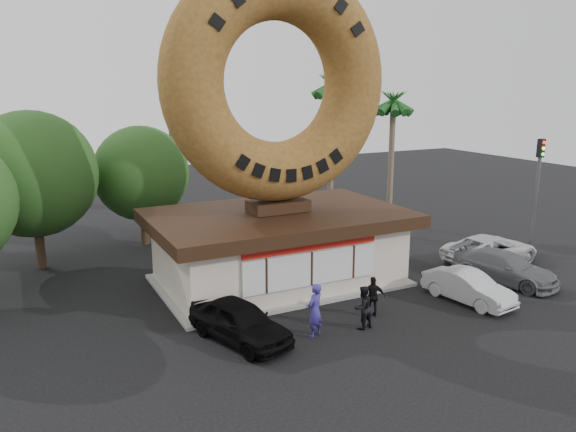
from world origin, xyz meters
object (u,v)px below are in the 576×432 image
at_px(traffic_signal, 538,182).
at_px(person_right, 373,297).
at_px(donut_shop, 278,245).
at_px(car_white, 491,249).
at_px(giant_donut, 278,83).
at_px(car_black, 240,321).
at_px(person_center, 363,308).
at_px(street_lamp, 174,161).
at_px(person_left, 315,310).
at_px(car_grey, 505,267).
at_px(car_silver, 468,287).

relative_size(traffic_signal, person_right, 3.81).
bearing_deg(donut_shop, car_white, -12.10).
xyz_separation_m(donut_shop, car_white, (10.71, -2.30, -1.05)).
height_order(giant_donut, car_black, giant_donut).
bearing_deg(traffic_signal, person_center, -163.81).
distance_m(donut_shop, car_black, 6.23).
relative_size(street_lamp, person_right, 5.02).
xyz_separation_m(street_lamp, person_left, (0.55, -15.69, -3.49)).
height_order(street_lamp, person_left, street_lamp).
distance_m(giant_donut, person_right, 9.69).
height_order(traffic_signal, car_grey, traffic_signal).
xyz_separation_m(street_lamp, person_center, (2.44, -15.90, -3.66)).
distance_m(traffic_signal, car_silver, 9.42).
height_order(person_right, car_silver, person_right).
distance_m(street_lamp, car_silver, 17.94).
distance_m(car_grey, car_white, 2.79).
bearing_deg(car_silver, car_grey, 9.19).
height_order(giant_donut, car_white, giant_donut).
bearing_deg(car_grey, car_white, 40.66).
relative_size(person_right, car_silver, 0.41).
height_order(person_center, car_black, person_center).
height_order(street_lamp, car_white, street_lamp).
relative_size(car_silver, car_grey, 0.82).
distance_m(street_lamp, person_left, 16.08).
distance_m(giant_donut, car_silver, 11.63).
distance_m(person_right, car_grey, 7.60).
height_order(car_black, car_white, car_black).
distance_m(street_lamp, person_right, 15.95).
distance_m(giant_donut, car_grey, 13.13).
distance_m(person_right, car_white, 9.54).
bearing_deg(person_center, giant_donut, -94.68).
bearing_deg(donut_shop, car_black, -128.48).
bearing_deg(car_white, traffic_signal, -88.53).
bearing_deg(person_center, person_left, -16.81).
bearing_deg(street_lamp, car_black, -97.57).
distance_m(person_right, car_silver, 4.40).
relative_size(traffic_signal, car_grey, 1.27).
relative_size(traffic_signal, person_left, 3.07).
height_order(street_lamp, person_right, street_lamp).
relative_size(giant_donut, person_center, 6.19).
bearing_deg(street_lamp, traffic_signal, -37.14).
bearing_deg(traffic_signal, car_white, -174.72).
bearing_deg(traffic_signal, giant_donut, 171.83).
distance_m(traffic_signal, person_left, 16.00).
bearing_deg(car_grey, person_right, 167.78).
height_order(street_lamp, traffic_signal, street_lamp).
bearing_deg(car_white, car_silver, 121.59).
height_order(donut_shop, car_silver, donut_shop).
distance_m(traffic_signal, car_grey, 6.35).
distance_m(traffic_signal, car_black, 18.32).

